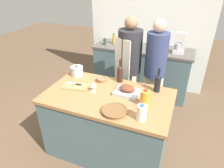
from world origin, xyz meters
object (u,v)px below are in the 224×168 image
at_px(mixing_bowl, 102,79).
at_px(person_cook_aproned, 129,65).
at_px(roasting_pan, 127,91).
at_px(condiment_bottle_short, 114,39).
at_px(stock_pot, 77,71).
at_px(condiment_bottle_tall, 105,42).
at_px(wicker_basket, 114,111).
at_px(juice_jug, 145,98).
at_px(wine_glass_left, 93,85).
at_px(knife_chef, 74,84).
at_px(cutting_board, 75,86).
at_px(condiment_bottle_extra, 120,41).
at_px(wine_bottle_green, 120,73).
at_px(person_cook_guest, 155,68).
at_px(milk_jug, 142,113).
at_px(stand_mixer, 179,45).
at_px(wine_bottle_dark, 158,82).

relative_size(mixing_bowl, person_cook_aproned, 0.09).
bearing_deg(roasting_pan, condiment_bottle_short, 116.46).
bearing_deg(stock_pot, roasting_pan, -14.61).
height_order(stock_pot, condiment_bottle_tall, condiment_bottle_tall).
distance_m(wicker_basket, juice_jug, 0.36).
xyz_separation_m(wine_glass_left, knife_chef, (-0.29, 0.04, -0.07)).
xyz_separation_m(cutting_board, juice_jug, (0.90, -0.06, 0.08)).
relative_size(condiment_bottle_extra, person_cook_aproned, 0.08).
distance_m(cutting_board, juice_jug, 0.91).
xyz_separation_m(roasting_pan, knife_chef, (-0.69, -0.05, -0.02)).
bearing_deg(wine_bottle_green, condiment_bottle_tall, 121.77).
height_order(stock_pot, person_cook_guest, person_cook_guest).
bearing_deg(milk_jug, roasting_pan, 125.17).
bearing_deg(condiment_bottle_extra, stock_pot, -96.28).
bearing_deg(wine_glass_left, mixing_bowl, 92.11).
height_order(juice_jug, knife_chef, juice_jug).
height_order(person_cook_aproned, person_cook_guest, person_cook_aproned).
bearing_deg(roasting_pan, person_cook_guest, 77.87).
bearing_deg(condiment_bottle_extra, mixing_bowl, -80.11).
relative_size(wicker_basket, person_cook_aproned, 0.17).
bearing_deg(knife_chef, condiment_bottle_extra, 88.57).
height_order(mixing_bowl, person_cook_guest, person_cook_guest).
relative_size(knife_chef, person_cook_aproned, 0.13).
relative_size(mixing_bowl, wine_bottle_green, 0.45).
bearing_deg(condiment_bottle_short, roasting_pan, -63.54).
height_order(mixing_bowl, stand_mixer, stand_mixer).
bearing_deg(milk_jug, cutting_board, 161.70).
height_order(milk_jug, stand_mixer, stand_mixer).
relative_size(wicker_basket, juice_jug, 1.35).
xyz_separation_m(mixing_bowl, milk_jug, (0.68, -0.57, 0.05)).
bearing_deg(stand_mixer, wine_bottle_green, -116.59).
bearing_deg(condiment_bottle_extra, wine_glass_left, -81.34).
bearing_deg(wine_glass_left, wine_bottle_dark, 21.88).
xyz_separation_m(wine_glass_left, condiment_bottle_short, (-0.38, 1.65, 0.05)).
distance_m(wicker_basket, condiment_bottle_tall, 2.03).
xyz_separation_m(roasting_pan, condiment_bottle_extra, (-0.65, 1.57, 0.06)).
relative_size(stock_pot, condiment_bottle_tall, 1.30).
height_order(stand_mixer, condiment_bottle_short, stand_mixer).
xyz_separation_m(juice_jug, wine_glass_left, (-0.64, 0.06, -0.00)).
xyz_separation_m(wicker_basket, juice_jug, (0.26, 0.24, 0.07)).
relative_size(wicker_basket, condiment_bottle_short, 1.37).
distance_m(roasting_pan, wine_bottle_dark, 0.38).
distance_m(wicker_basket, milk_jug, 0.29).
bearing_deg(mixing_bowl, condiment_bottle_extra, 99.89).
distance_m(milk_jug, knife_chef, 1.03).
bearing_deg(condiment_bottle_short, stock_pot, -90.81).
bearing_deg(cutting_board, juice_jug, -3.94).
xyz_separation_m(condiment_bottle_tall, person_cook_aproned, (0.69, -0.65, -0.09)).
height_order(condiment_bottle_short, person_cook_aproned, person_cook_aproned).
relative_size(condiment_bottle_tall, condiment_bottle_extra, 1.01).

